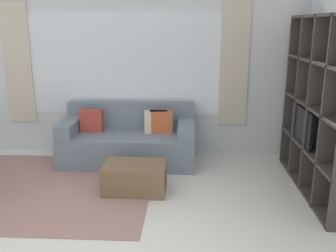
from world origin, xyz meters
TOP-DOWN VIEW (x-y plane):
  - wall_back at (0.00, 3.30)m, footprint 6.81×0.11m
  - area_rug at (-0.89, 1.76)m, footprint 2.87×2.34m
  - shelving_unit at (2.66, 1.91)m, footprint 0.36×2.08m
  - couch_main at (0.11, 2.80)m, footprint 2.00×0.92m
  - ottoman at (0.35, 1.73)m, footprint 0.78×0.52m

SIDE VIEW (x-z plane):
  - area_rug at x=-0.89m, z-range 0.00..0.01m
  - ottoman at x=0.35m, z-range 0.00..0.37m
  - couch_main at x=0.11m, z-range -0.11..0.76m
  - shelving_unit at x=2.66m, z-range -0.01..2.16m
  - wall_back at x=0.00m, z-range 0.01..2.71m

